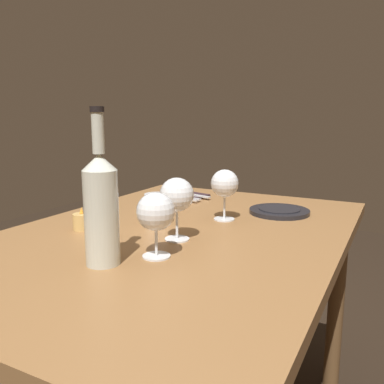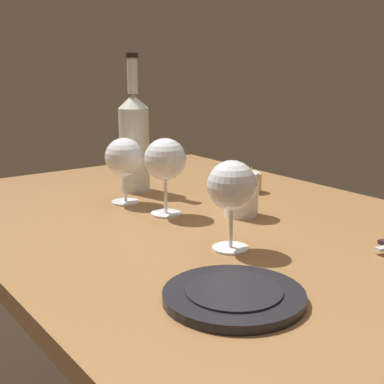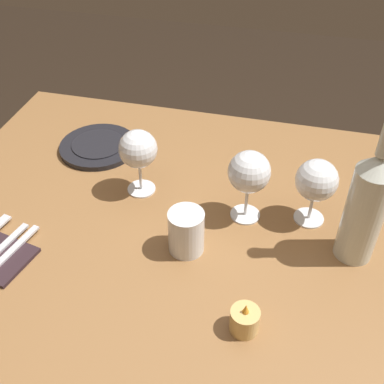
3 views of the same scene
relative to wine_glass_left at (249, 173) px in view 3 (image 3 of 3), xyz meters
name	(u,v)px [view 3 (image 3 of 3)]	position (x,y,z in m)	size (l,w,h in m)	color
dining_table	(210,251)	(0.07, 0.04, -0.21)	(1.30, 0.90, 0.74)	olive
wine_glass_left	(249,173)	(0.00, 0.00, 0.00)	(0.09, 0.09, 0.17)	white
wine_glass_right	(316,181)	(-0.14, -0.02, -0.01)	(0.09, 0.09, 0.15)	white
wine_glass_centre	(138,150)	(0.25, -0.03, -0.01)	(0.09, 0.09, 0.16)	white
wine_bottle	(367,205)	(-0.23, 0.06, 0.01)	(0.08, 0.08, 0.34)	silver
water_tumbler	(186,233)	(0.10, 0.13, -0.08)	(0.07, 0.07, 0.10)	white
votive_candle	(244,321)	(-0.04, 0.29, -0.10)	(0.05, 0.05, 0.07)	#DBB266
dinner_plate	(98,146)	(0.42, -0.16, -0.11)	(0.20, 0.20, 0.02)	black
fork_outer	(8,255)	(0.44, 0.24, -0.11)	(0.05, 0.18, 0.00)	silver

